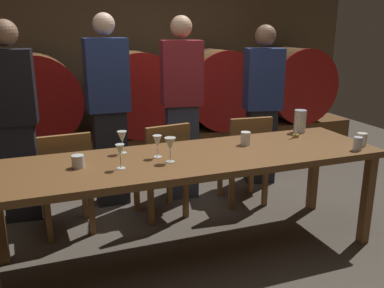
% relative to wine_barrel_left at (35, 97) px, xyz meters
% --- Properties ---
extents(ground_plane, '(8.58, 8.58, 0.00)m').
position_rel_wine_barrel_left_xyz_m(ground_plane, '(1.12, -2.18, -0.90)').
color(ground_plane, '#4C443A').
extents(back_wall, '(6.60, 0.24, 2.59)m').
position_rel_wine_barrel_left_xyz_m(back_wall, '(1.12, 0.55, 0.40)').
color(back_wall, brown).
rests_on(back_wall, ground).
extents(barrel_shelf, '(5.94, 0.90, 0.41)m').
position_rel_wine_barrel_left_xyz_m(barrel_shelf, '(1.12, 0.00, -0.69)').
color(barrel_shelf, brown).
rests_on(barrel_shelf, ground).
extents(wine_barrel_left, '(0.99, 0.94, 0.99)m').
position_rel_wine_barrel_left_xyz_m(wine_barrel_left, '(0.00, 0.00, 0.00)').
color(wine_barrel_left, brown).
rests_on(wine_barrel_left, barrel_shelf).
extents(wine_barrel_center, '(0.99, 0.94, 0.99)m').
position_rel_wine_barrel_left_xyz_m(wine_barrel_center, '(1.14, 0.00, 0.00)').
color(wine_barrel_center, brown).
rests_on(wine_barrel_center, barrel_shelf).
extents(wine_barrel_right, '(0.99, 0.94, 0.99)m').
position_rel_wine_barrel_left_xyz_m(wine_barrel_right, '(2.20, 0.00, 0.00)').
color(wine_barrel_right, brown).
rests_on(wine_barrel_right, barrel_shelf).
extents(wine_barrel_far_right, '(0.99, 0.94, 0.99)m').
position_rel_wine_barrel_left_xyz_m(wine_barrel_far_right, '(3.33, 0.00, 0.00)').
color(wine_barrel_far_right, '#513319').
rests_on(wine_barrel_far_right, barrel_shelf).
extents(dining_table, '(2.85, 0.81, 0.78)m').
position_rel_wine_barrel_left_xyz_m(dining_table, '(1.03, -2.31, -0.19)').
color(dining_table, brown).
rests_on(dining_table, ground).
extents(chair_left, '(0.42, 0.42, 0.88)m').
position_rel_wine_barrel_left_xyz_m(chair_left, '(0.18, -1.67, -0.41)').
color(chair_left, brown).
rests_on(chair_left, ground).
extents(chair_center, '(0.45, 0.45, 0.88)m').
position_rel_wine_barrel_left_xyz_m(chair_center, '(1.01, -1.66, -0.41)').
color(chair_center, brown).
rests_on(chair_center, ground).
extents(chair_right, '(0.44, 0.44, 0.88)m').
position_rel_wine_barrel_left_xyz_m(chair_right, '(1.83, -1.64, -0.41)').
color(chair_right, brown).
rests_on(chair_right, ground).
extents(guest_far_left, '(0.40, 0.27, 1.74)m').
position_rel_wine_barrel_left_xyz_m(guest_far_left, '(-0.17, -1.23, -0.00)').
color(guest_far_left, black).
rests_on(guest_far_left, ground).
extents(guest_center_left, '(0.38, 0.25, 1.79)m').
position_rel_wine_barrel_left_xyz_m(guest_center_left, '(0.64, -1.16, 0.02)').
color(guest_center_left, black).
rests_on(guest_center_left, ground).
extents(guest_center_right, '(0.41, 0.29, 1.77)m').
position_rel_wine_barrel_left_xyz_m(guest_center_right, '(1.33, -1.25, 0.01)').
color(guest_center_right, '#33384C').
rests_on(guest_center_right, ground).
extents(guest_far_right, '(0.42, 0.32, 1.69)m').
position_rel_wine_barrel_left_xyz_m(guest_far_right, '(2.27, -1.16, -0.03)').
color(guest_far_right, black).
rests_on(guest_far_right, ground).
extents(candle_center, '(0.05, 0.05, 0.20)m').
position_rel_wine_barrel_left_xyz_m(candle_center, '(2.04, -2.14, -0.07)').
color(candle_center, olive).
rests_on(candle_center, dining_table).
extents(pitcher, '(0.10, 0.10, 0.20)m').
position_rel_wine_barrel_left_xyz_m(pitcher, '(2.17, -2.00, -0.02)').
color(pitcher, silver).
rests_on(pitcher, dining_table).
extents(wine_glass_far_left, '(0.06, 0.06, 0.17)m').
position_rel_wine_barrel_left_xyz_m(wine_glass_far_left, '(0.50, -2.41, 0.00)').
color(wine_glass_far_left, silver).
rests_on(wine_glass_far_left, dining_table).
extents(wine_glass_center_left, '(0.07, 0.07, 0.17)m').
position_rel_wine_barrel_left_xyz_m(wine_glass_center_left, '(0.58, -2.07, -0.00)').
color(wine_glass_center_left, silver).
rests_on(wine_glass_center_left, dining_table).
extents(wine_glass_center_right, '(0.07, 0.07, 0.16)m').
position_rel_wine_barrel_left_xyz_m(wine_glass_center_right, '(0.80, -2.25, -0.01)').
color(wine_glass_center_right, white).
rests_on(wine_glass_center_right, dining_table).
extents(wine_glass_far_right, '(0.08, 0.08, 0.17)m').
position_rel_wine_barrel_left_xyz_m(wine_glass_far_right, '(0.85, -2.39, 0.00)').
color(wine_glass_far_right, silver).
rests_on(wine_glass_far_right, dining_table).
extents(cup_far_left, '(0.08, 0.08, 0.08)m').
position_rel_wine_barrel_left_xyz_m(cup_far_left, '(0.24, -2.28, -0.08)').
color(cup_far_left, silver).
rests_on(cup_far_left, dining_table).
extents(cup_center_left, '(0.08, 0.08, 0.10)m').
position_rel_wine_barrel_left_xyz_m(cup_center_left, '(1.53, -2.19, -0.07)').
color(cup_center_left, white).
rests_on(cup_center_left, dining_table).
extents(cup_center_right, '(0.07, 0.07, 0.10)m').
position_rel_wine_barrel_left_xyz_m(cup_center_right, '(2.26, -2.62, -0.07)').
color(cup_center_right, silver).
rests_on(cup_center_right, dining_table).
extents(cup_far_right, '(0.08, 0.08, 0.10)m').
position_rel_wine_barrel_left_xyz_m(cup_far_right, '(2.37, -2.53, -0.07)').
color(cup_far_right, white).
rests_on(cup_far_right, dining_table).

